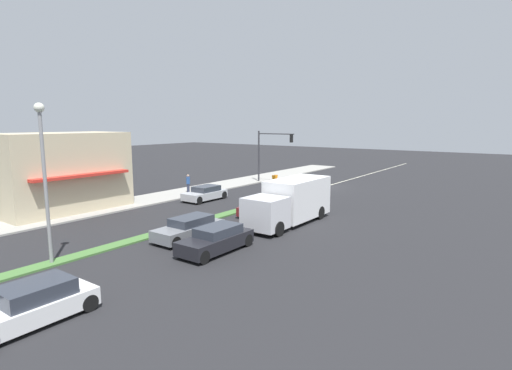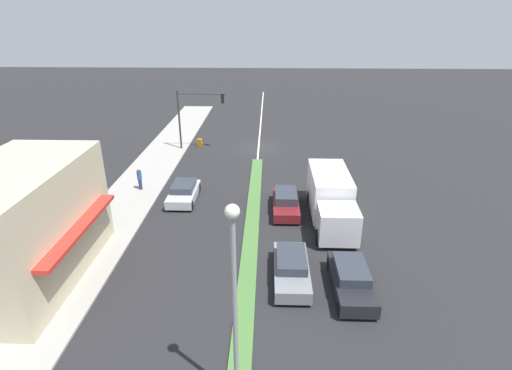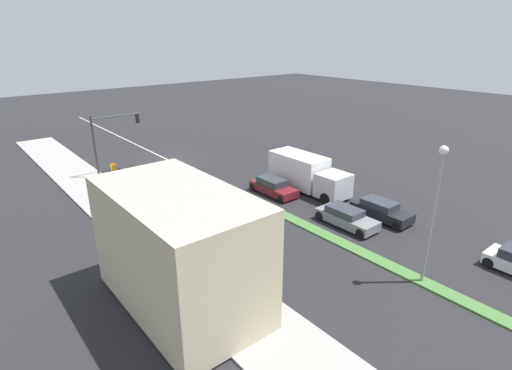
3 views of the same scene
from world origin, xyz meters
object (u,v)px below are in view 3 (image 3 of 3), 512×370
object	(u,v)px
pedestrian	(132,205)
sedan_maroon	(273,187)
suv_grey	(346,217)
warning_aframe_sign	(114,168)
delivery_truck	(306,173)
traffic_signal_main	(109,134)
sedan_silver	(187,204)
street_lamp	(435,199)
sedan_dark	(381,210)

from	to	relation	value
pedestrian	sedan_maroon	world-z (taller)	pedestrian
pedestrian	suv_grey	xyz separation A→B (m)	(-10.78, 10.48, -0.39)
warning_aframe_sign	sedan_maroon	distance (m)	15.88
delivery_truck	sedan_maroon	bearing A→B (deg)	-19.27
traffic_signal_main	sedan_silver	size ratio (longest dim) A/B	1.41
traffic_signal_main	delivery_truck	xyz separation A→B (m)	(-11.12, 13.92, -2.43)
street_lamp	pedestrian	world-z (taller)	street_lamp
traffic_signal_main	delivery_truck	distance (m)	17.98
pedestrian	suv_grey	distance (m)	15.04
street_lamp	delivery_truck	world-z (taller)	street_lamp
traffic_signal_main	sedan_dark	world-z (taller)	traffic_signal_main
sedan_silver	pedestrian	bearing A→B (deg)	-22.98
street_lamp	sedan_dark	distance (m)	8.82
street_lamp	sedan_dark	world-z (taller)	street_lamp
street_lamp	delivery_truck	xyz separation A→B (m)	(-5.00, -13.37, -3.31)
pedestrian	delivery_truck	distance (m)	14.14
traffic_signal_main	sedan_maroon	xyz separation A→B (m)	(-8.32, 12.94, -3.27)
warning_aframe_sign	sedan_maroon	bearing A→B (deg)	120.59
street_lamp	delivery_truck	distance (m)	14.65
warning_aframe_sign	sedan_dark	bearing A→B (deg)	116.28
pedestrian	traffic_signal_main	bearing A→B (deg)	-103.81
sedan_dark	sedan_maroon	world-z (taller)	sedan_dark
delivery_truck	sedan_dark	xyz separation A→B (m)	(0.00, 7.39, -0.82)
warning_aframe_sign	sedan_silver	world-z (taller)	sedan_silver
traffic_signal_main	warning_aframe_sign	world-z (taller)	traffic_signal_main
pedestrian	warning_aframe_sign	distance (m)	11.05
traffic_signal_main	sedan_silver	distance (m)	12.00
traffic_signal_main	sedan_dark	distance (m)	24.25
delivery_truck	sedan_dark	bearing A→B (deg)	90.00
sedan_silver	sedan_maroon	bearing A→B (deg)	168.62
warning_aframe_sign	suv_grey	distance (m)	22.67
pedestrian	sedan_maroon	bearing A→B (deg)	164.61
traffic_signal_main	suv_grey	size ratio (longest dim) A/B	1.28
street_lamp	suv_grey	bearing A→B (deg)	-107.85
delivery_truck	pedestrian	bearing A→B (deg)	-16.20
sedan_dark	delivery_truck	bearing A→B (deg)	-90.00
sedan_dark	sedan_silver	xyz separation A→B (m)	(10.00, -9.82, -0.04)
pedestrian	sedan_dark	size ratio (longest dim) A/B	0.39
sedan_silver	suv_grey	world-z (taller)	suv_grey
warning_aframe_sign	suv_grey	xyz separation A→B (m)	(-8.08, 21.18, 0.20)
warning_aframe_sign	delivery_truck	xyz separation A→B (m)	(-10.88, 14.65, 1.04)
street_lamp	suv_grey	size ratio (longest dim) A/B	1.69
pedestrian	delivery_truck	size ratio (longest dim) A/B	0.22
traffic_signal_main	street_lamp	distance (m)	27.97
traffic_signal_main	street_lamp	world-z (taller)	street_lamp
warning_aframe_sign	sedan_maroon	size ratio (longest dim) A/B	0.20
street_lamp	sedan_silver	size ratio (longest dim) A/B	1.86
warning_aframe_sign	traffic_signal_main	bearing A→B (deg)	71.37
sedan_dark	pedestrian	bearing A→B (deg)	-39.86
street_lamp	traffic_signal_main	bearing A→B (deg)	-77.35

